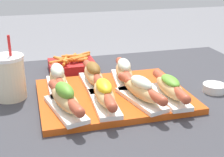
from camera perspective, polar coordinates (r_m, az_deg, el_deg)
The scene contains 11 objects.
serving_tray at distance 0.94m, azimuth 0.33°, elevation -3.23°, with size 0.44×0.34×0.02m.
hot_dog_0 at distance 0.82m, azimuth -8.58°, elevation -3.70°, with size 0.10×0.22×0.08m.
hot_dog_1 at distance 0.85m, azimuth -1.47°, elevation -2.80°, with size 0.07×0.23×0.07m.
hot_dog_2 at distance 0.87m, azimuth 5.34°, elevation -2.13°, with size 0.10×0.22×0.07m.
hot_dog_3 at distance 0.90m, azimuth 10.52°, elevation -1.67°, with size 0.06×0.23×0.07m.
hot_dog_4 at distance 0.96m, azimuth -9.87°, elevation 0.03°, with size 0.06×0.23×0.08m.
hot_dog_5 at distance 0.98m, azimuth -3.41°, elevation 0.62°, with size 0.06×0.23×0.07m.
hot_dog_6 at distance 1.00m, azimuth 2.20°, elevation 1.20°, with size 0.09×0.22×0.08m.
sauce_bowl at distance 1.03m, azimuth 18.19°, elevation -1.59°, with size 0.07×0.07×0.03m.
drink_cup at distance 0.97m, azimuth -18.29°, elevation 0.22°, with size 0.10×0.10×0.19m.
fries_basket at distance 1.18m, azimuth -7.35°, elevation 2.45°, with size 0.17×0.13×0.06m.
Camera 1 is at (-0.26, -0.82, 1.11)m, focal length 50.00 mm.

